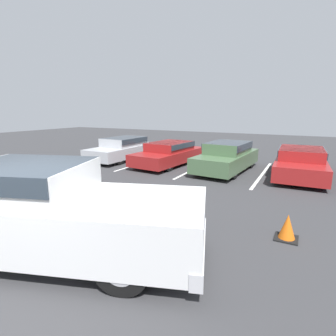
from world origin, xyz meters
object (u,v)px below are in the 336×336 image
parked_sedan_c (227,156)px  parked_sedan_d (300,162)px  parked_sedan_b (169,153)px  traffic_cone (287,228)px  parked_sedan_a (124,148)px  pickup_truck (45,211)px

parked_sedan_c → parked_sedan_d: size_ratio=1.00×
parked_sedan_b → traffic_cone: (5.89, -5.82, -0.36)m
parked_sedan_b → parked_sedan_d: bearing=98.6°
parked_sedan_a → parked_sedan_c: size_ratio=1.04×
parked_sedan_d → parked_sedan_c: bearing=-85.1°
parked_sedan_a → parked_sedan_d: size_ratio=1.03×
pickup_truck → parked_sedan_a: bearing=100.2°
parked_sedan_b → parked_sedan_c: bearing=95.2°
parked_sedan_b → parked_sedan_c: size_ratio=1.02×
parked_sedan_b → parked_sedan_d: (5.93, 0.36, 0.02)m
traffic_cone → parked_sedan_a: bearing=146.0°
parked_sedan_b → parked_sedan_a: bearing=-87.9°
parked_sedan_a → parked_sedan_d: parked_sedan_a is taller
pickup_truck → parked_sedan_a: size_ratio=1.35×
pickup_truck → parked_sedan_b: 8.82m
traffic_cone → pickup_truck: bearing=-144.9°
parked_sedan_b → traffic_cone: bearing=50.5°
parked_sedan_c → traffic_cone: parked_sedan_c is taller
pickup_truck → parked_sedan_b: (-1.93, 8.60, -0.27)m
parked_sedan_b → parked_sedan_c: (2.96, 0.01, 0.08)m
pickup_truck → parked_sedan_d: size_ratio=1.39×
parked_sedan_a → traffic_cone: 10.69m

